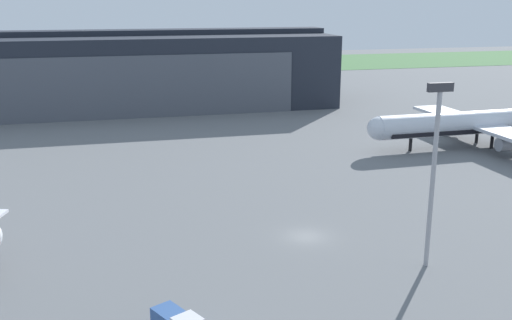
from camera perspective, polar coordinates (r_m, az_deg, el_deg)
name	(u,v)px	position (r m, az deg, el deg)	size (l,w,h in m)	color
ground_plane	(306,236)	(64.13, 4.88, -7.37)	(440.00, 440.00, 0.00)	slate
grass_field_strip	(161,66)	(226.41, -9.19, 8.92)	(440.00, 56.00, 0.08)	#467441
maintenance_hangar	(116,71)	(142.61, -13.39, 8.39)	(99.72, 31.47, 17.73)	#232833
airliner_far_right	(478,123)	(108.12, 20.70, 3.35)	(41.00, 36.08, 13.04)	silver
apron_light_mast	(434,161)	(56.16, 16.87, -0.10)	(2.40, 0.50, 17.56)	#99999E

